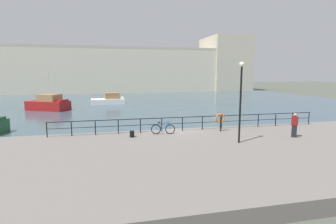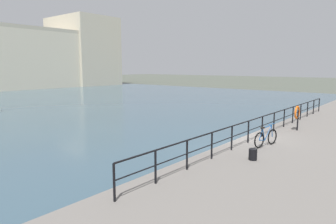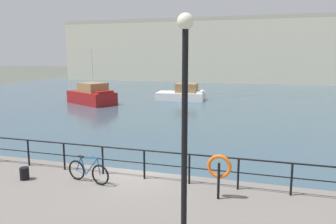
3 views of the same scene
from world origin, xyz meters
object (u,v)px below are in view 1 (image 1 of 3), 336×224
Objects in this scene: moored_blue_motorboat at (109,100)px; parked_bicycle at (163,129)px; mooring_bollard at (132,134)px; moored_cabin_cruiser at (49,104)px; harbor_building at (146,70)px; life_ring_stand at (220,119)px; quay_lamp_post at (241,92)px; standing_person at (295,125)px.

moored_blue_motorboat is 3.20× the size of parked_bicycle.
mooring_bollard is (-2.31, -0.41, -0.17)m from parked_bicycle.
harbor_building is at bearing 90.21° from moored_cabin_cruiser.
life_ring_stand is (8.12, -27.12, 1.00)m from moored_blue_motorboat.
life_ring_stand is 0.27× the size of quay_lamp_post.
moored_cabin_cruiser is 14.15× the size of mooring_bollard.
moored_blue_motorboat is 27.59m from mooring_bollard.
life_ring_stand is 5.20m from standing_person.
parked_bicycle is at bearing 141.02° from quay_lamp_post.
moored_cabin_cruiser reaches higher than moored_blue_motorboat.
moored_cabin_cruiser is at bearing 123.26° from quay_lamp_post.
standing_person is (11.11, -2.52, 0.64)m from mooring_bollard.
parked_bicycle is at bearing -32.95° from moored_cabin_cruiser.
harbor_building is 32.81m from moored_blue_motorboat.
quay_lamp_post is at bearing -93.75° from life_ring_stand.
moored_cabin_cruiser is 4.46× the size of life_ring_stand.
life_ring_stand is at bearing -24.50° from moored_cabin_cruiser.
life_ring_stand is (6.84, 0.43, 0.75)m from mooring_bollard.
life_ring_stand is (-2.52, -57.70, -4.32)m from harbor_building.
harbor_building is 40.82× the size of parked_bicycle.
moored_blue_motorboat is 12.73× the size of mooring_bollard.
standing_person is (8.79, -2.94, 0.47)m from parked_bicycle.
quay_lamp_post is (4.29, -3.47, 2.86)m from parked_bicycle.
harbor_building is at bearing 87.43° from quay_lamp_post.
mooring_bollard is (-9.35, -58.13, -5.08)m from harbor_building.
moored_blue_motorboat is 32.54m from standing_person.
harbor_building is at bearing -140.37° from standing_person.
parked_bicycle is 2.36m from mooring_bollard.
moored_blue_motorboat is at bearing 92.67° from mooring_bollard.
parked_bicycle is 9.28m from standing_person.
moored_cabin_cruiser reaches higher than mooring_bollard.
moored_blue_motorboat is 4.01× the size of life_ring_stand.
moored_cabin_cruiser is at bearing 113.94° from mooring_bollard.
parked_bicycle is 0.34× the size of quay_lamp_post.
standing_person is at bearing -7.81° from parked_bicycle.
mooring_bollard is 0.31× the size of life_ring_stand.
mooring_bollard is at bearing -176.37° from life_ring_stand.
harbor_building reaches higher than mooring_bollard.
parked_bicycle is at bearing -70.49° from standing_person.
life_ring_stand reaches higher than parked_bicycle.
moored_cabin_cruiser reaches higher than parked_bicycle.
harbor_building is 60.84m from standing_person.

